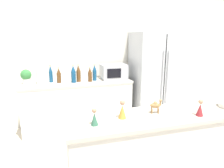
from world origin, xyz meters
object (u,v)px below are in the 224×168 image
object	(u,v)px
back_bottle_3	(51,74)
paper_towel_roll	(40,76)
potted_plant	(26,76)
back_bottle_2	(95,73)
refrigerator	(155,78)
camel_figurine	(156,105)
wise_man_figurine_purple	(122,110)
back_bottle_1	(73,74)
back_bottle_4	(78,74)
back_bottle_5	(59,76)
wise_man_figurine_blue	(200,109)
microwave	(114,72)
back_bottle_0	(90,75)
wise_man_figurine_crimson	(94,118)

from	to	relation	value
back_bottle_3	paper_towel_roll	bearing A→B (deg)	-161.15
potted_plant	back_bottle_2	size ratio (longest dim) A/B	0.86
refrigerator	camel_figurine	size ratio (longest dim) A/B	12.76
wise_man_figurine_purple	back_bottle_1	bearing A→B (deg)	97.74
back_bottle_4	back_bottle_1	bearing A→B (deg)	-151.09
back_bottle_5	wise_man_figurine_blue	size ratio (longest dim) A/B	1.69
potted_plant	microwave	bearing A→B (deg)	0.47
refrigerator	potted_plant	distance (m)	2.43
camel_figurine	wise_man_figurine_blue	size ratio (longest dim) A/B	0.89
microwave	back_bottle_0	size ratio (longest dim) A/B	1.83
potted_plant	refrigerator	bearing A→B (deg)	-1.93
paper_towel_roll	back_bottle_1	bearing A→B (deg)	-7.27
microwave	back_bottle_3	xyz separation A→B (m)	(-1.17, 0.02, 0.01)
microwave	back_bottle_2	world-z (taller)	back_bottle_2
back_bottle_2	back_bottle_4	size ratio (longest dim) A/B	0.96
back_bottle_0	wise_man_figurine_purple	size ratio (longest dim) A/B	1.52
wise_man_figurine_blue	wise_man_figurine_purple	distance (m)	0.73
back_bottle_5	wise_man_figurine_purple	bearing A→B (deg)	-75.51
back_bottle_4	wise_man_figurine_purple	xyz separation A→B (m)	(0.17, -1.98, 0.01)
back_bottle_3	back_bottle_0	bearing A→B (deg)	-11.19
potted_plant	back_bottle_4	distance (m)	0.89
back_bottle_3	back_bottle_5	size ratio (longest dim) A/B	1.13
camel_figurine	wise_man_figurine_purple	size ratio (longest dim) A/B	0.82
potted_plant	wise_man_figurine_crimson	size ratio (longest dim) A/B	1.69
potted_plant	paper_towel_roll	size ratio (longest dim) A/B	0.98
microwave	back_bottle_5	world-z (taller)	microwave
back_bottle_2	wise_man_figurine_crimson	bearing A→B (deg)	-101.10
wise_man_figurine_crimson	wise_man_figurine_purple	distance (m)	0.28
paper_towel_roll	back_bottle_3	world-z (taller)	back_bottle_3
microwave	back_bottle_5	bearing A→B (deg)	-176.83
back_bottle_5	wise_man_figurine_purple	distance (m)	2.05
paper_towel_roll	back_bottle_3	bearing A→B (deg)	18.85
back_bottle_3	wise_man_figurine_blue	distance (m)	2.60
microwave	potted_plant	bearing A→B (deg)	-179.53
microwave	back_bottle_4	world-z (taller)	back_bottle_4
back_bottle_1	wise_man_figurine_blue	xyz separation A→B (m)	(0.98, -2.07, 0.00)
refrigerator	wise_man_figurine_blue	size ratio (longest dim) A/B	11.33
back_bottle_0	back_bottle_4	distance (m)	0.21
wise_man_figurine_crimson	back_bottle_2	bearing A→B (deg)	78.90
back_bottle_1	back_bottle_3	world-z (taller)	back_bottle_1
back_bottle_0	wise_man_figurine_purple	bearing A→B (deg)	-91.03
microwave	camel_figurine	world-z (taller)	microwave
back_bottle_0	wise_man_figurine_crimson	world-z (taller)	back_bottle_0
paper_towel_roll	back_bottle_1	world-z (taller)	back_bottle_1
camel_figurine	wise_man_figurine_blue	xyz separation A→B (m)	(0.37, -0.17, -0.01)
wise_man_figurine_blue	wise_man_figurine_purple	xyz separation A→B (m)	(-0.72, 0.15, 0.01)
back_bottle_1	back_bottle_4	size ratio (longest dim) A/B	1.02
back_bottle_0	refrigerator	bearing A→B (deg)	0.91
back_bottle_0	back_bottle_3	distance (m)	0.70
back_bottle_4	wise_man_figurine_crimson	world-z (taller)	back_bottle_4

